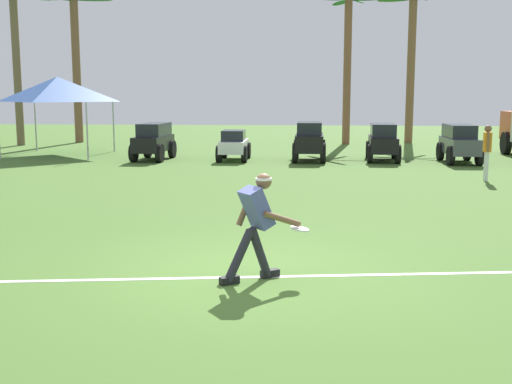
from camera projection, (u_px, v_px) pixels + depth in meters
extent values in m
plane|color=#446A29|center=(248.00, 271.00, 8.91)|extent=(80.00, 80.00, 0.00)
cube|color=white|center=(246.00, 277.00, 8.60)|extent=(27.51, 3.83, 0.01)
cylinder|color=#23232D|center=(260.00, 252.00, 8.48)|extent=(0.36, 0.30, 0.72)
cube|color=black|center=(270.00, 273.00, 8.61)|extent=(0.27, 0.23, 0.10)
cylinder|color=#23232D|center=(239.00, 255.00, 8.33)|extent=(0.43, 0.35, 0.69)
cube|color=black|center=(229.00, 280.00, 8.30)|extent=(0.27, 0.23, 0.10)
cube|color=#4C5699|center=(257.00, 208.00, 8.36)|extent=(0.52, 0.51, 0.57)
sphere|color=brown|center=(264.00, 181.00, 8.37)|extent=(0.29, 0.29, 0.21)
cylinder|color=white|center=(264.00, 179.00, 8.36)|extent=(0.30, 0.30, 0.03)
cylinder|color=brown|center=(282.00, 219.00, 8.38)|extent=(0.52, 0.39, 0.27)
cylinder|color=brown|center=(246.00, 208.00, 8.51)|extent=(0.28, 0.23, 0.49)
cylinder|color=white|center=(300.00, 229.00, 8.52)|extent=(0.26, 0.26, 0.06)
cylinder|color=silver|center=(486.00, 167.00, 17.83)|extent=(0.13, 0.13, 0.82)
cylinder|color=silver|center=(486.00, 166.00, 18.01)|extent=(0.13, 0.13, 0.82)
cube|color=orange|center=(487.00, 142.00, 17.82)|extent=(0.25, 0.37, 0.54)
cylinder|color=brown|center=(488.00, 142.00, 17.61)|extent=(0.08, 0.08, 0.52)
cylinder|color=brown|center=(487.00, 141.00, 18.02)|extent=(0.08, 0.08, 0.52)
sphere|color=brown|center=(488.00, 129.00, 17.76)|extent=(0.23, 0.23, 0.20)
cube|color=black|center=(153.00, 143.00, 23.47)|extent=(1.11, 2.46, 0.55)
cube|color=#1E232B|center=(154.00, 129.00, 23.54)|extent=(0.96, 1.85, 0.46)
cylinder|color=black|center=(148.00, 149.00, 24.40)|extent=(0.22, 0.67, 0.66)
cylinder|color=black|center=(172.00, 149.00, 24.27)|extent=(0.22, 0.67, 0.66)
cylinder|color=black|center=(134.00, 153.00, 22.76)|extent=(0.22, 0.67, 0.66)
cylinder|color=black|center=(160.00, 153.00, 22.63)|extent=(0.22, 0.67, 0.66)
cube|color=silver|center=(234.00, 146.00, 23.38)|extent=(0.91, 2.20, 0.42)
cube|color=#1E232B|center=(234.00, 135.00, 23.22)|extent=(0.80, 1.10, 0.38)
cylinder|color=black|center=(224.00, 150.00, 24.20)|extent=(0.18, 0.60, 0.60)
cylinder|color=black|center=(248.00, 150.00, 24.14)|extent=(0.18, 0.60, 0.60)
cylinder|color=black|center=(219.00, 154.00, 22.68)|extent=(0.18, 0.60, 0.60)
cylinder|color=black|center=(244.00, 154.00, 22.62)|extent=(0.18, 0.60, 0.60)
cube|color=black|center=(309.00, 143.00, 23.11)|extent=(1.03, 2.37, 0.60)
cube|color=#1E232B|center=(310.00, 128.00, 23.08)|extent=(0.89, 1.57, 0.44)
cylinder|color=black|center=(296.00, 149.00, 23.97)|extent=(0.19, 0.72, 0.72)
cylinder|color=black|center=(323.00, 149.00, 23.88)|extent=(0.19, 0.72, 0.72)
cylinder|color=black|center=(295.00, 153.00, 22.43)|extent=(0.19, 0.72, 0.72)
cylinder|color=black|center=(323.00, 153.00, 22.34)|extent=(0.19, 0.72, 0.72)
cube|color=black|center=(383.00, 144.00, 23.15)|extent=(1.12, 2.46, 0.55)
cube|color=#1E232B|center=(383.00, 130.00, 23.22)|extent=(0.96, 1.85, 0.46)
cylinder|color=black|center=(368.00, 150.00, 24.08)|extent=(0.22, 0.67, 0.66)
cylinder|color=black|center=(394.00, 150.00, 23.95)|extent=(0.22, 0.67, 0.66)
cylinder|color=black|center=(370.00, 154.00, 22.44)|extent=(0.22, 0.67, 0.66)
cylinder|color=black|center=(398.00, 154.00, 22.31)|extent=(0.22, 0.67, 0.66)
cube|color=#474C51|center=(459.00, 146.00, 22.48)|extent=(0.97, 2.40, 0.55)
cube|color=#1E232B|center=(459.00, 131.00, 22.55)|extent=(0.85, 1.80, 0.46)
cylinder|color=black|center=(440.00, 151.00, 23.39)|extent=(0.18, 0.66, 0.66)
cylinder|color=black|center=(467.00, 151.00, 23.32)|extent=(0.18, 0.66, 0.66)
cylinder|color=black|center=(451.00, 156.00, 21.74)|extent=(0.18, 0.66, 0.66)
cylinder|color=black|center=(479.00, 156.00, 21.67)|extent=(0.18, 0.66, 0.66)
cylinder|color=black|center=(506.00, 143.00, 25.61)|extent=(0.26, 0.90, 0.90)
cylinder|color=brown|center=(17.00, 67.00, 29.50)|extent=(0.36, 0.36, 7.23)
cylinder|color=brown|center=(76.00, 67.00, 31.27)|extent=(0.39, 0.39, 7.33)
ellipsoid|color=#297227|center=(93.00, 0.00, 30.88)|extent=(1.87, 0.59, 0.19)
ellipsoid|color=#297227|center=(74.00, 0.00, 31.66)|extent=(0.78, 1.85, 0.17)
cylinder|color=brown|center=(347.00, 69.00, 30.22)|extent=(0.36, 0.36, 7.09)
ellipsoid|color=#286629|center=(357.00, 1.00, 30.49)|extent=(1.08, 1.74, 0.16)
ellipsoid|color=#286629|center=(340.00, 3.00, 30.51)|extent=(0.91, 1.62, 0.19)
cylinder|color=brown|center=(411.00, 67.00, 31.00)|extent=(0.39, 0.39, 7.36)
ellipsoid|color=#336E2B|center=(395.00, 0.00, 30.88)|extent=(1.73, 0.86, 0.20)
cylinder|color=#B2B5BA|center=(114.00, 126.00, 26.78)|extent=(0.06, 0.06, 2.10)
cylinder|color=#B2B5BA|center=(36.00, 126.00, 27.02)|extent=(0.06, 0.06, 2.10)
cylinder|color=#B2B5BA|center=(87.00, 131.00, 23.48)|extent=(0.06, 0.06, 2.10)
pyramid|color=#33569E|center=(58.00, 89.00, 25.01)|extent=(3.52, 3.52, 0.96)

